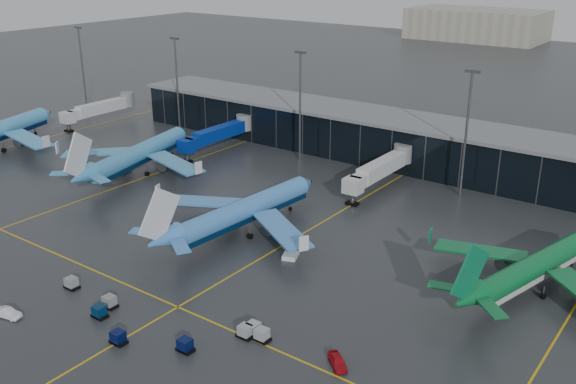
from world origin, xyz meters
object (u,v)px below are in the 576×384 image
Objects in this scene: airliner_klm_near at (245,197)px; service_van_white at (8,313)px; baggage_carts at (165,321)px; airliner_arkefly at (139,143)px; airliner_aer_lingus at (539,253)px; service_van_red at (337,361)px; mobile_airstair at (291,253)px.

service_van_white is at bearing -96.70° from airliner_klm_near.
airliner_arkefly is at bearing 141.07° from baggage_carts.
airliner_arkefly reaches higher than airliner_aer_lingus.
baggage_carts is 21.98m from service_van_white.
airliner_klm_near is at bearing -23.75° from service_van_white.
airliner_klm_near is 42.16m from service_van_red.
airliner_arkefly reaches higher than service_van_red.
mobile_airstair is at bearing -12.97° from airliner_klm_near.
service_van_white is at bearing -140.07° from mobile_airstair.
airliner_arkefly is 87.32m from airliner_aer_lingus.
mobile_airstair is (52.37, -14.78, -5.94)m from airliner_arkefly.
airliner_klm_near is 1.25× the size of baggage_carts.
airliner_arkefly is 41.24m from airliner_klm_near.
airliner_klm_near is 14.34m from mobile_airstair.
airliner_aer_lingus is at bearing 47.34° from baggage_carts.
airliner_arkefly is at bearing -166.62° from airliner_aer_lingus.
mobile_airstair is (-34.93, -13.26, -5.00)m from airliner_aer_lingus.
mobile_airstair is 42.69m from service_van_white.
baggage_carts is 8.31× the size of service_van_red.
baggage_carts is 8.26× the size of service_van_white.
airliner_arkefly is at bearing 18.40° from service_van_white.
baggage_carts is at bearing -52.32° from airliner_arkefly.
airliner_klm_near is 42.46m from service_van_white.
airliner_arkefly is at bearing 104.85° from service_van_red.
mobile_airstair is at bearing -144.83° from airliner_aer_lingus.
airliner_aer_lingus is at bearing 18.33° from service_van_red.
service_van_white is at bearing -71.97° from airliner_arkefly.
service_van_red is (73.97, -34.90, -6.03)m from airliner_arkefly.
airliner_aer_lingus reaches higher than service_van_red.
airliner_klm_near is at bearing 95.08° from service_van_red.
airliner_aer_lingus reaches higher than service_van_white.
mobile_airstair is 0.94× the size of service_van_red.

